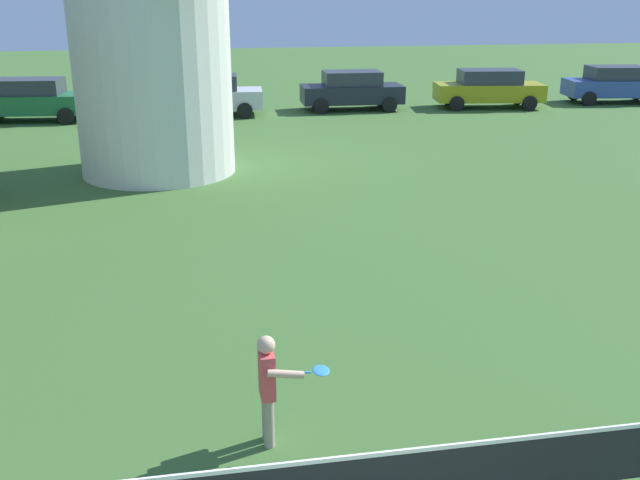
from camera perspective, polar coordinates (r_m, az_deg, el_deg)
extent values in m
cube|color=white|center=(6.34, 3.35, -16.62)|extent=(5.72, 0.02, 0.04)
cylinder|color=#9E937F|center=(8.10, -4.18, -13.65)|extent=(0.12, 0.12, 0.58)
cylinder|color=#9E937F|center=(7.99, -4.04, -14.19)|extent=(0.12, 0.12, 0.58)
cube|color=#DB4C4C|center=(7.76, -4.21, -10.53)|extent=(0.16, 0.29, 0.52)
sphere|color=#DBB28E|center=(7.59, -4.27, -8.24)|extent=(0.19, 0.19, 0.19)
cylinder|color=#DBB28E|center=(7.93, -4.38, -10.01)|extent=(0.08, 0.08, 0.39)
cylinder|color=#DBB28E|center=(7.60, -2.74, -10.50)|extent=(0.40, 0.09, 0.15)
cylinder|color=#338CCC|center=(7.62, -1.57, -10.40)|extent=(0.22, 0.03, 0.04)
ellipsoid|color=#338CCC|center=(7.66, 0.08, -10.24)|extent=(0.19, 0.24, 0.03)
cube|color=#1E6638|center=(29.51, -21.81, 9.95)|extent=(4.37, 2.12, 0.70)
cube|color=#2D333D|center=(29.43, -21.96, 11.16)|extent=(2.50, 1.73, 0.56)
cylinder|color=black|center=(29.99, -18.61, 9.76)|extent=(0.62, 0.24, 0.60)
cylinder|color=black|center=(28.36, -19.41, 9.19)|extent=(0.62, 0.24, 0.60)
cylinder|color=black|center=(30.81, -23.86, 9.36)|extent=(0.62, 0.24, 0.60)
cube|color=silver|center=(29.02, -8.98, 10.93)|extent=(4.48, 2.00, 0.70)
cube|color=#2D333D|center=(28.93, -9.05, 12.16)|extent=(2.55, 1.66, 0.56)
cylinder|color=black|center=(29.88, -5.99, 10.61)|extent=(0.61, 0.22, 0.60)
cylinder|color=black|center=(28.19, -5.95, 10.10)|extent=(0.61, 0.22, 0.60)
cylinder|color=black|center=(30.01, -11.76, 10.36)|extent=(0.61, 0.22, 0.60)
cylinder|color=black|center=(28.34, -12.06, 9.84)|extent=(0.61, 0.22, 0.60)
cube|color=#1E232D|center=(30.12, 2.52, 11.43)|extent=(4.14, 1.84, 0.70)
cube|color=#2D333D|center=(30.04, 2.53, 12.62)|extent=(2.34, 1.57, 0.56)
cylinder|color=black|center=(31.27, 4.76, 11.02)|extent=(0.61, 0.20, 0.60)
cylinder|color=black|center=(29.63, 5.50, 10.56)|extent=(0.61, 0.20, 0.60)
cylinder|color=black|center=(30.77, -0.38, 10.96)|extent=(0.61, 0.20, 0.60)
cylinder|color=black|center=(29.11, 0.09, 10.49)|extent=(0.61, 0.20, 0.60)
cube|color=#999919|center=(31.46, 13.14, 11.29)|extent=(4.59, 2.31, 0.70)
cube|color=#2D333D|center=(31.38, 13.23, 12.43)|extent=(2.65, 1.83, 0.56)
cylinder|color=black|center=(32.72, 15.28, 10.79)|extent=(0.62, 0.26, 0.60)
cylinder|color=black|center=(31.12, 16.18, 10.31)|extent=(0.62, 0.26, 0.60)
cylinder|color=black|center=(31.98, 10.07, 10.98)|extent=(0.62, 0.26, 0.60)
cylinder|color=black|center=(30.33, 10.72, 10.51)|extent=(0.62, 0.26, 0.60)
cube|color=#334C99|center=(34.53, 22.19, 11.06)|extent=(4.36, 2.25, 0.70)
cube|color=#2D333D|center=(34.46, 22.33, 12.09)|extent=(2.52, 1.80, 0.56)
cylinder|color=black|center=(35.93, 23.67, 10.57)|extent=(0.62, 0.26, 0.60)
cylinder|color=black|center=(34.80, 19.39, 10.85)|extent=(0.62, 0.26, 0.60)
cylinder|color=black|center=(33.23, 20.44, 10.39)|extent=(0.62, 0.26, 0.60)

